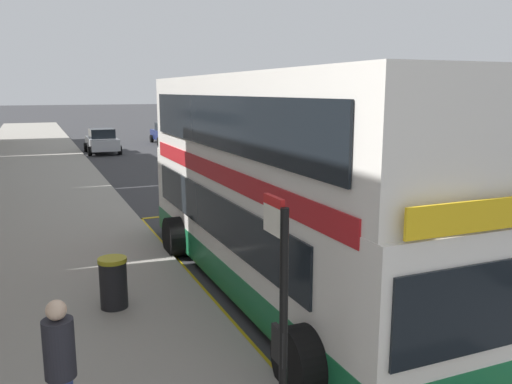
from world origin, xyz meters
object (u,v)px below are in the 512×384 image
(bus_stop_sign, at_px, (280,313))
(parked_car_navy_distant, at_px, (167,133))
(parked_car_silver_far, at_px, (102,141))
(double_decker_bus, at_px, (275,192))
(pedestrian_further_back, at_px, (61,368))
(parked_car_white_kerbside, at_px, (273,167))
(litter_bin, at_px, (113,283))

(bus_stop_sign, relative_size, parked_car_navy_distant, 0.69)
(bus_stop_sign, distance_m, parked_car_silver_far, 31.63)
(double_decker_bus, relative_size, pedestrian_further_back, 6.09)
(parked_car_silver_far, bearing_deg, parked_car_white_kerbside, -73.69)
(double_decker_bus, distance_m, parked_car_white_kerbside, 12.37)
(bus_stop_sign, height_order, parked_car_navy_distant, bus_stop_sign)
(litter_bin, bearing_deg, parked_car_navy_distant, 74.71)
(bus_stop_sign, relative_size, parked_car_silver_far, 0.69)
(parked_car_white_kerbside, bearing_deg, parked_car_navy_distant, -90.47)
(double_decker_bus, distance_m, litter_bin, 3.62)
(double_decker_bus, xyz_separation_m, litter_bin, (-3.32, -0.07, -1.45))
(parked_car_silver_far, xyz_separation_m, litter_bin, (-3.08, -26.69, -0.18))
(parked_car_silver_far, bearing_deg, pedestrian_further_back, -100.60)
(parked_car_navy_distant, xyz_separation_m, litter_bin, (-8.59, -31.43, -0.18))
(pedestrian_further_back, distance_m, litter_bin, 3.94)
(parked_car_white_kerbside, height_order, pedestrian_further_back, pedestrian_further_back)
(parked_car_navy_distant, xyz_separation_m, pedestrian_further_back, (-9.67, -35.20, 0.29))
(double_decker_bus, relative_size, parked_car_white_kerbside, 2.53)
(double_decker_bus, xyz_separation_m, bus_stop_sign, (-2.25, -4.93, -0.25))
(parked_car_white_kerbside, relative_size, pedestrian_further_back, 2.41)
(parked_car_silver_far, height_order, parked_car_navy_distant, same)
(parked_car_white_kerbside, xyz_separation_m, pedestrian_further_back, (-9.51, -15.02, 0.29))
(parked_car_white_kerbside, bearing_deg, pedestrian_further_back, 57.62)
(double_decker_bus, distance_m, parked_car_navy_distant, 31.83)
(bus_stop_sign, bearing_deg, litter_bin, 102.38)
(bus_stop_sign, distance_m, pedestrian_further_back, 2.52)
(parked_car_silver_far, distance_m, litter_bin, 26.87)
(parked_car_navy_distant, bearing_deg, pedestrian_further_back, -103.13)
(double_decker_bus, bearing_deg, parked_car_navy_distant, 80.45)
(double_decker_bus, xyz_separation_m, parked_car_white_kerbside, (5.12, 11.19, -1.26))
(parked_car_silver_far, bearing_deg, litter_bin, -99.41)
(bus_stop_sign, xyz_separation_m, parked_car_white_kerbside, (7.37, 16.12, -1.01))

